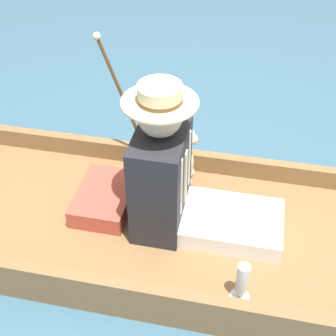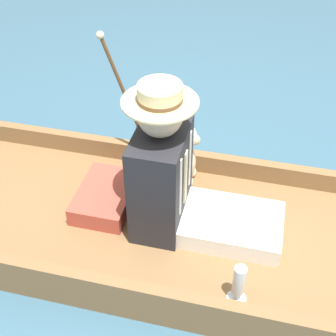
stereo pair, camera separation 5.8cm
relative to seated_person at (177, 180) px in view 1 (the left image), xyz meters
name	(u,v)px [view 1 (the left image)]	position (x,y,z in m)	size (l,w,h in m)	color
ground_plane	(193,243)	(0.03, 0.10, -0.43)	(16.00, 16.00, 0.00)	#385B70
punt_boat	(193,234)	(0.03, 0.10, -0.35)	(1.07, 2.92, 0.24)	brown
seat_cushion	(105,198)	(-0.05, -0.42, -0.25)	(0.42, 0.30, 0.11)	#B24738
seated_person	(177,180)	(0.00, 0.00, 0.00)	(0.41, 0.83, 0.85)	white
teddy_bear	(182,155)	(-0.35, -0.04, -0.11)	(0.29, 0.17, 0.42)	beige
wine_glass	(242,280)	(0.41, 0.38, -0.18)	(0.09, 0.09, 0.23)	silver
walking_cane	(123,96)	(-0.41, -0.39, 0.20)	(0.04, 0.32, 0.88)	brown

